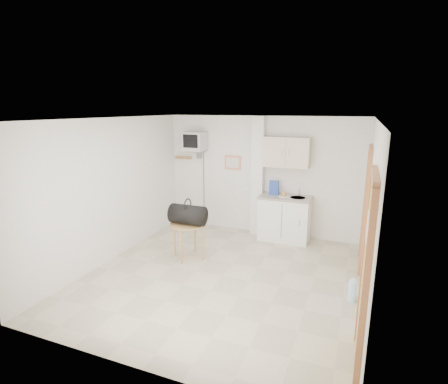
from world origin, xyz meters
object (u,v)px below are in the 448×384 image
at_px(round_table, 188,228).
at_px(water_bottle, 352,291).
at_px(crt_television, 195,142).
at_px(duffel_bag, 188,214).

height_order(round_table, water_bottle, round_table).
height_order(crt_television, round_table, crt_television).
height_order(crt_television, duffel_bag, crt_television).
height_order(crt_television, water_bottle, crt_television).
bearing_deg(water_bottle, round_table, 170.78).
relative_size(crt_television, duffel_bag, 3.40).
distance_m(round_table, water_bottle, 2.88).
xyz_separation_m(crt_television, duffel_bag, (0.64, -1.63, -1.10)).
height_order(duffel_bag, water_bottle, duffel_bag).
xyz_separation_m(crt_television, round_table, (0.61, -1.59, -1.36)).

